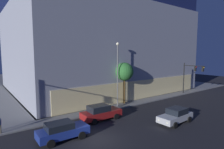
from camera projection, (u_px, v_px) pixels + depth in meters
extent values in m
plane|color=black|center=(97.00, 140.00, 16.59)|extent=(120.00, 120.00, 0.00)
cube|color=slate|center=(18.00, 85.00, 45.32)|extent=(80.00, 60.00, 0.15)
cube|color=#4C4C51|center=(95.00, 87.00, 42.96)|extent=(33.68, 29.77, 0.15)
cube|color=#FEE7A0|center=(140.00, 89.00, 31.22)|extent=(29.95, 0.60, 3.14)
cube|color=#9195A4|center=(94.00, 51.00, 42.07)|extent=(33.28, 29.37, 16.24)
cube|color=#181E4A|center=(94.00, 7.00, 41.02)|extent=(32.62, 28.78, 2.97)
cylinder|color=black|center=(184.00, 78.00, 35.68)|extent=(0.18, 0.18, 5.76)
cylinder|color=black|center=(194.00, 66.00, 33.98)|extent=(0.42, 3.84, 0.12)
cube|color=black|center=(195.00, 69.00, 33.89)|extent=(0.34, 0.34, 0.90)
sphere|color=red|center=(196.00, 67.00, 33.72)|extent=(0.18, 0.18, 0.18)
cube|color=black|center=(203.00, 69.00, 32.88)|extent=(0.34, 0.34, 0.90)
sphere|color=yellow|center=(204.00, 67.00, 32.71)|extent=(0.18, 0.18, 0.18)
cylinder|color=slate|center=(118.00, 76.00, 26.61)|extent=(0.16, 0.16, 8.69)
sphere|color=#F9EFC6|center=(118.00, 44.00, 26.12)|extent=(0.44, 0.44, 0.44)
cylinder|color=brown|center=(124.00, 91.00, 28.18)|extent=(0.36, 0.36, 3.75)
sphere|color=#2E7130|center=(124.00, 72.00, 27.86)|extent=(2.71, 2.71, 2.71)
cylinder|color=#4C473D|center=(1.00, 129.00, 17.60)|extent=(0.14, 0.14, 0.85)
cube|color=navy|center=(63.00, 132.00, 16.65)|extent=(4.51, 1.92, 0.70)
cube|color=black|center=(59.00, 126.00, 16.39)|extent=(2.33, 1.68, 0.57)
cube|color=#F9F4CC|center=(83.00, 125.00, 18.35)|extent=(0.12, 0.20, 0.12)
cube|color=#F9F4CC|center=(88.00, 128.00, 17.47)|extent=(0.12, 0.20, 0.12)
cylinder|color=black|center=(74.00, 129.00, 18.22)|extent=(0.70, 0.26, 0.69)
cylinder|color=black|center=(82.00, 135.00, 16.75)|extent=(0.70, 0.26, 0.69)
cylinder|color=black|center=(44.00, 136.00, 16.63)|extent=(0.70, 0.26, 0.69)
cylinder|color=black|center=(51.00, 144.00, 15.16)|extent=(0.70, 0.26, 0.69)
cube|color=maroon|center=(101.00, 114.00, 21.70)|extent=(4.73, 1.93, 0.73)
cube|color=black|center=(99.00, 108.00, 21.42)|extent=(2.36, 1.70, 0.68)
cube|color=#F9F4CC|center=(114.00, 109.00, 23.48)|extent=(0.12, 0.20, 0.12)
cube|color=#F9F4CC|center=(120.00, 111.00, 22.58)|extent=(0.12, 0.20, 0.12)
cylinder|color=black|center=(107.00, 113.00, 23.33)|extent=(0.67, 0.25, 0.66)
cylinder|color=black|center=(116.00, 117.00, 21.83)|extent=(0.67, 0.25, 0.66)
cylinder|color=black|center=(86.00, 117.00, 21.64)|extent=(0.67, 0.25, 0.66)
cylinder|color=black|center=(94.00, 122.00, 20.15)|extent=(0.67, 0.25, 0.66)
cube|color=#B7BABF|center=(175.00, 117.00, 20.67)|extent=(4.50, 1.92, 0.65)
cube|color=black|center=(177.00, 111.00, 20.80)|extent=(2.14, 1.66, 0.64)
cube|color=#F9F4CC|center=(167.00, 123.00, 18.91)|extent=(0.13, 0.20, 0.12)
cube|color=#F9F4CC|center=(159.00, 120.00, 19.73)|extent=(0.13, 0.20, 0.12)
cylinder|color=black|center=(175.00, 125.00, 19.16)|extent=(0.67, 0.26, 0.66)
cylinder|color=black|center=(161.00, 120.00, 20.53)|extent=(0.67, 0.26, 0.66)
cylinder|color=black|center=(189.00, 119.00, 20.87)|extent=(0.67, 0.26, 0.66)
cylinder|color=black|center=(175.00, 115.00, 22.24)|extent=(0.67, 0.26, 0.66)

